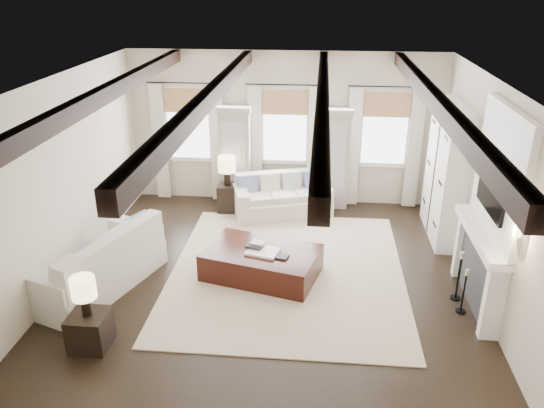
# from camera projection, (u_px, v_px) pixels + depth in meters

# --- Properties ---
(ground) EXTENTS (7.50, 7.50, 0.00)m
(ground) POSITION_uv_depth(u_px,v_px,m) (267.00, 292.00, 8.29)
(ground) COLOR black
(ground) RESTS_ON ground
(room_shell) EXTENTS (6.54, 7.54, 3.22)m
(room_shell) POSITION_uv_depth(u_px,v_px,m) (320.00, 161.00, 8.29)
(room_shell) COLOR beige
(room_shell) RESTS_ON ground
(area_rug) EXTENTS (3.83, 4.42, 0.02)m
(area_rug) POSITION_uv_depth(u_px,v_px,m) (287.00, 271.00, 8.87)
(area_rug) COLOR beige
(area_rug) RESTS_ON ground
(sofa_back) EXTENTS (2.11, 1.41, 0.83)m
(sofa_back) POSITION_uv_depth(u_px,v_px,m) (282.00, 198.00, 10.92)
(sofa_back) COLOR silver
(sofa_back) RESTS_ON ground
(sofa_left) EXTENTS (1.73, 2.48, 0.97)m
(sofa_left) POSITION_uv_depth(u_px,v_px,m) (100.00, 266.00, 8.27)
(sofa_left) COLOR silver
(sofa_left) RESTS_ON ground
(ottoman) EXTENTS (2.02, 1.55, 0.47)m
(ottoman) POSITION_uv_depth(u_px,v_px,m) (262.00, 263.00, 8.67)
(ottoman) COLOR black
(ottoman) RESTS_ON ground
(tray) EXTENTS (0.58, 0.50, 0.04)m
(tray) POSITION_uv_depth(u_px,v_px,m) (263.00, 252.00, 8.49)
(tray) COLOR white
(tray) RESTS_ON ottoman
(book_lower) EXTENTS (0.30, 0.26, 0.04)m
(book_lower) POSITION_uv_depth(u_px,v_px,m) (255.00, 246.00, 8.59)
(book_lower) COLOR #262628
(book_lower) RESTS_ON tray
(book_upper) EXTENTS (0.26, 0.22, 0.03)m
(book_upper) POSITION_uv_depth(u_px,v_px,m) (258.00, 243.00, 8.61)
(book_upper) COLOR beige
(book_upper) RESTS_ON book_lower
(book_loose) EXTENTS (0.28, 0.24, 0.03)m
(book_loose) POSITION_uv_depth(u_px,v_px,m) (281.00, 256.00, 8.36)
(book_loose) COLOR #262628
(book_loose) RESTS_ON ottoman
(side_table_front) EXTENTS (0.49, 0.49, 0.49)m
(side_table_front) POSITION_uv_depth(u_px,v_px,m) (90.00, 330.00, 7.01)
(side_table_front) COLOR black
(side_table_front) RESTS_ON ground
(lamp_front) EXTENTS (0.32, 0.32, 0.56)m
(lamp_front) POSITION_uv_depth(u_px,v_px,m) (83.00, 290.00, 6.76)
(lamp_front) COLOR black
(lamp_front) RESTS_ON side_table_front
(side_table_back) EXTENTS (0.39, 0.39, 0.59)m
(side_table_back) POSITION_uv_depth(u_px,v_px,m) (228.00, 198.00, 11.02)
(side_table_back) COLOR black
(side_table_back) RESTS_ON ground
(lamp_back) EXTENTS (0.35, 0.35, 0.61)m
(lamp_back) POSITION_uv_depth(u_px,v_px,m) (227.00, 166.00, 10.74)
(lamp_back) COLOR black
(lamp_back) RESTS_ON side_table_back
(candlestick_near) EXTENTS (0.14, 0.14, 0.72)m
(candlestick_near) POSITION_uv_depth(u_px,v_px,m) (463.00, 294.00, 7.70)
(candlestick_near) COLOR black
(candlestick_near) RESTS_ON ground
(candlestick_far) EXTENTS (0.16, 0.16, 0.81)m
(candlestick_far) POSITION_uv_depth(u_px,v_px,m) (458.00, 280.00, 8.00)
(candlestick_far) COLOR black
(candlestick_far) RESTS_ON ground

